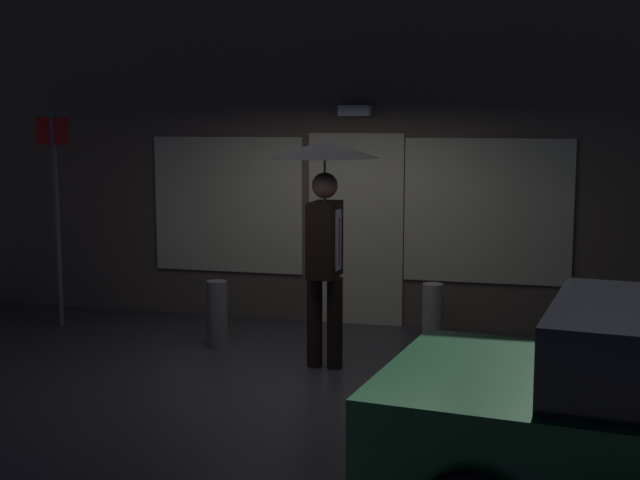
{
  "coord_description": "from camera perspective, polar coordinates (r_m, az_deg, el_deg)",
  "views": [
    {
      "loc": [
        2.04,
        -7.49,
        2.35
      ],
      "look_at": [
        0.05,
        0.34,
        1.23
      ],
      "focal_mm": 48.77,
      "sensor_mm": 36.0,
      "label": 1
    }
  ],
  "objects": [
    {
      "name": "ground_plane",
      "position": [
        8.11,
        -0.91,
        -8.94
      ],
      "size": [
        18.0,
        18.0,
        0.0
      ],
      "primitive_type": "plane",
      "color": "#38353A"
    },
    {
      "name": "street_sign_post",
      "position": [
        10.23,
        -16.94,
        2.23
      ],
      "size": [
        0.4,
        0.07,
        2.47
      ],
      "color": "#595B60",
      "rests_on": "ground"
    },
    {
      "name": "person_with_umbrella",
      "position": [
        8.1,
        0.32,
        2.78
      ],
      "size": [
        1.03,
        1.03,
        2.16
      ],
      "rotation": [
        0.0,
        0.0,
        -1.61
      ],
      "color": "black",
      "rests_on": "ground"
    },
    {
      "name": "sidewalk_bollard_2",
      "position": [
        9.17,
        -6.75,
        -4.8
      ],
      "size": [
        0.21,
        0.21,
        0.69
      ],
      "primitive_type": "cylinder",
      "color": "slate",
      "rests_on": "ground"
    },
    {
      "name": "sidewalk_bollard",
      "position": [
        9.36,
        7.4,
        -4.74
      ],
      "size": [
        0.22,
        0.22,
        0.62
      ],
      "primitive_type": "cylinder",
      "color": "#B2A899",
      "rests_on": "ground"
    },
    {
      "name": "building_facade",
      "position": [
        10.05,
        2.58,
        6.26
      ],
      "size": [
        10.78,
        0.48,
        4.17
      ],
      "color": "brown",
      "rests_on": "ground"
    }
  ]
}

